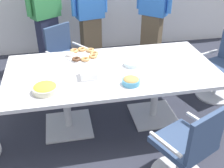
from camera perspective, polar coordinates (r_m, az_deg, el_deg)
ground_plane at (r=3.56m, az=0.00°, el=-7.68°), size 10.00×10.00×0.01m
conference_table at (r=3.20m, az=0.00°, el=1.15°), size 2.40×1.20×0.75m
office_chair_1 at (r=2.67m, az=15.23°, el=-13.17°), size 0.71×0.71×0.91m
office_chair_2 at (r=4.16m, az=21.81°, el=2.76°), size 0.68×0.68×0.91m
office_chair_3 at (r=4.19m, az=-9.52°, el=4.91°), size 0.75×0.75×0.91m
person_standing_0 at (r=4.56m, az=-13.72°, el=14.49°), size 0.56×0.42×1.87m
person_standing_1 at (r=4.61m, az=-4.60°, el=14.51°), size 0.61×0.32×1.76m
person_standing_2 at (r=4.74m, az=8.59°, el=15.03°), size 0.50×0.47×1.79m
snack_bowl_chips_yellow at (r=2.79m, az=-13.72°, el=-0.83°), size 0.25×0.25×0.09m
snack_bowl_cookies at (r=2.84m, az=3.97°, el=0.68°), size 0.19×0.19×0.08m
donut_platter at (r=3.47m, az=-6.08°, el=6.10°), size 0.41×0.41×0.04m
plate_stack at (r=3.22m, az=4.22°, el=4.22°), size 0.20×0.20×0.05m
napkin_pile at (r=2.97m, az=-4.87°, el=2.12°), size 0.18×0.18×0.08m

